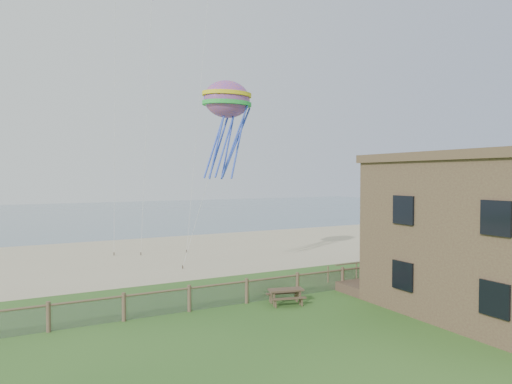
% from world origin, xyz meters
% --- Properties ---
extents(ground, '(160.00, 160.00, 0.00)m').
position_xyz_m(ground, '(0.00, 0.00, 0.00)').
color(ground, '#26501B').
rests_on(ground, ground).
extents(sand_beach, '(72.00, 20.00, 0.02)m').
position_xyz_m(sand_beach, '(0.00, 22.00, 0.00)').
color(sand_beach, tan).
rests_on(sand_beach, ground).
extents(ocean, '(160.00, 68.00, 0.02)m').
position_xyz_m(ocean, '(0.00, 66.00, 0.00)').
color(ocean, slate).
rests_on(ocean, ground).
extents(chainlink_fence, '(36.20, 0.20, 1.25)m').
position_xyz_m(chainlink_fence, '(0.00, 6.00, 0.55)').
color(chainlink_fence, brown).
rests_on(chainlink_fence, ground).
extents(motel_deck, '(15.00, 2.00, 0.50)m').
position_xyz_m(motel_deck, '(13.00, 5.00, 0.25)').
color(motel_deck, brown).
rests_on(motel_deck, ground).
extents(picnic_table, '(1.98, 1.68, 0.72)m').
position_xyz_m(picnic_table, '(1.64, 4.95, 0.36)').
color(picnic_table, brown).
rests_on(picnic_table, ground).
extents(octopus_kite, '(3.93, 3.38, 6.80)m').
position_xyz_m(octopus_kite, '(1.92, 12.57, 9.48)').
color(octopus_kite, orange).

